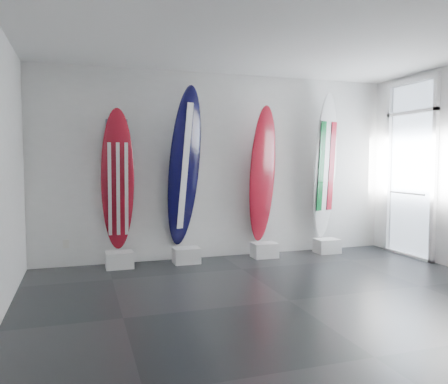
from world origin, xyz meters
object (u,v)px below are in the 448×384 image
object	(u,v)px
surfboard_swiss	(262,175)
surfboard_italy	(325,166)
surfboard_usa	(118,180)
surfboard_navy	(184,168)

from	to	relation	value
surfboard_swiss	surfboard_italy	world-z (taller)	surfboard_italy
surfboard_usa	surfboard_swiss	size ratio (longest dim) A/B	0.95
surfboard_usa	surfboard_navy	size ratio (longest dim) A/B	0.85
surfboard_italy	surfboard_swiss	bearing A→B (deg)	160.08
surfboard_navy	surfboard_italy	size ratio (longest dim) A/B	1.01
surfboard_usa	surfboard_italy	world-z (taller)	surfboard_italy
surfboard_navy	surfboard_swiss	size ratio (longest dim) A/B	1.12
surfboard_usa	surfboard_swiss	bearing A→B (deg)	1.96
surfboard_italy	surfboard_navy	bearing A→B (deg)	160.08
surfboard_usa	surfboard_italy	distance (m)	3.51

